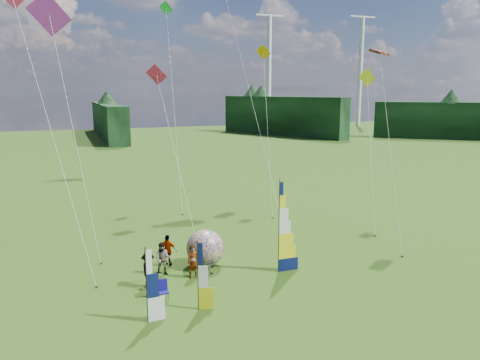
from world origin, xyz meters
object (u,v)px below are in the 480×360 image
object	(u,v)px
bol_inflatable	(205,248)
kite_whale	(249,79)
spectator_a	(193,262)
spectator_d	(168,250)
spectator_b	(163,259)
side_banner_left	(198,277)
feather_banner_main	(279,228)
side_banner_far	(147,287)
camp_chair	(163,291)
spectator_c	(148,270)

from	to	relation	value
bol_inflatable	kite_whale	xyz separation A→B (m)	(8.56, 14.41, 10.06)
spectator_a	spectator_d	world-z (taller)	spectator_d
spectator_a	spectator_b	size ratio (longest dim) A/B	1.00
bol_inflatable	spectator_b	world-z (taller)	bol_inflatable
bol_inflatable	spectator_d	xyz separation A→B (m)	(-2.04, 0.85, -0.16)
bol_inflatable	spectator_a	bearing A→B (deg)	-127.45
side_banner_left	spectator_b	world-z (taller)	side_banner_left
spectator_b	kite_whale	size ratio (longest dim) A/B	0.08
feather_banner_main	spectator_b	distance (m)	6.75
side_banner_far	camp_chair	size ratio (longest dim) A/B	3.39
side_banner_left	camp_chair	size ratio (longest dim) A/B	3.29
spectator_d	camp_chair	bearing A→B (deg)	106.25
feather_banner_main	kite_whale	xyz separation A→B (m)	(4.92, 16.79, 8.55)
spectator_c	kite_whale	bearing A→B (deg)	-38.98
bol_inflatable	spectator_c	distance (m)	4.06
side_banner_far	spectator_a	xyz separation A→B (m)	(3.26, 4.18, -0.77)
side_banner_far	spectator_d	size ratio (longest dim) A/B	1.81
spectator_b	spectator_c	size ratio (longest dim) A/B	1.00
camp_chair	spectator_d	bearing A→B (deg)	75.96
bol_inflatable	spectator_d	bearing A→B (deg)	157.44
spectator_b	spectator_c	bearing A→B (deg)	-106.51
side_banner_left	spectator_a	bearing A→B (deg)	98.10
feather_banner_main	spectator_a	distance (m)	5.13
side_banner_far	spectator_c	world-z (taller)	side_banner_far
spectator_a	camp_chair	bearing A→B (deg)	-137.02
spectator_a	side_banner_far	bearing A→B (deg)	-130.28
side_banner_left	bol_inflatable	world-z (taller)	side_banner_left
spectator_a	kite_whale	world-z (taller)	kite_whale
bol_inflatable	camp_chair	world-z (taller)	bol_inflatable
spectator_a	spectator_b	distance (m)	1.82
spectator_a	spectator_d	bearing A→B (deg)	109.38
spectator_b	feather_banner_main	bearing A→B (deg)	3.44
side_banner_far	bol_inflatable	bearing A→B (deg)	49.61
side_banner_left	side_banner_far	world-z (taller)	side_banner_far
side_banner_left	spectator_c	bearing A→B (deg)	136.51
feather_banner_main	spectator_c	distance (m)	7.51
spectator_a	spectator_c	distance (m)	2.55
spectator_b	spectator_d	world-z (taller)	spectator_d
spectator_b	bol_inflatable	bearing A→B (deg)	29.61
feather_banner_main	bol_inflatable	bearing A→B (deg)	147.65
side_banner_far	spectator_b	distance (m)	5.61
feather_banner_main	spectator_b	bearing A→B (deg)	163.02
camp_chair	kite_whale	bearing A→B (deg)	58.05
spectator_b	camp_chair	distance (m)	3.35
side_banner_far	spectator_b	world-z (taller)	side_banner_far
feather_banner_main	spectator_d	xyz separation A→B (m)	(-5.68, 3.22, -1.68)
spectator_d	kite_whale	size ratio (longest dim) A/B	0.08
side_banner_left	kite_whale	distance (m)	24.22
camp_chair	spectator_a	bearing A→B (deg)	46.64
side_banner_far	bol_inflatable	world-z (taller)	side_banner_far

